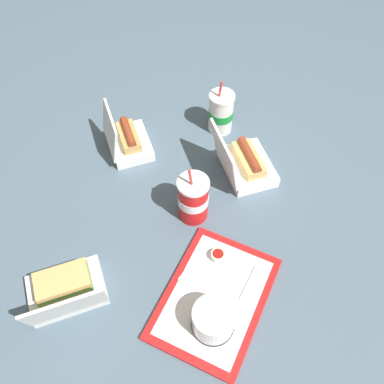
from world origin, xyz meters
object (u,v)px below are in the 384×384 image
(cake_container, at_px, (213,320))
(soda_cup_left, at_px, (221,113))
(clamshell_hotdog_left, at_px, (127,140))
(food_tray, at_px, (215,298))
(soda_cup_front, at_px, (193,199))
(clamshell_sandwich_center, at_px, (66,290))
(plastic_fork, at_px, (250,283))
(clamshell_hotdog_front, at_px, (245,163))
(ketchup_cup, at_px, (218,255))

(cake_container, xyz_separation_m, soda_cup_left, (-0.72, -0.12, 0.03))
(clamshell_hotdog_left, bearing_deg, cake_container, 37.14)
(food_tray, distance_m, soda_cup_front, 0.29)
(cake_container, relative_size, soda_cup_front, 0.51)
(food_tray, bearing_deg, clamshell_sandwich_center, -77.42)
(soda_cup_left, bearing_deg, plastic_fork, 18.91)
(soda_cup_left, distance_m, soda_cup_front, 0.39)
(food_tray, relative_size, clamshell_sandwich_center, 1.57)
(clamshell_sandwich_center, xyz_separation_m, clamshell_hotdog_front, (-0.55, 0.39, -0.00))
(food_tray, distance_m, ketchup_cup, 0.12)
(food_tray, bearing_deg, cake_container, 7.36)
(clamshell_hotdog_front, relative_size, soda_cup_left, 1.19)
(clamshell_hotdog_left, xyz_separation_m, clamshell_sandwich_center, (0.56, 0.02, 0.00))
(food_tray, xyz_separation_m, clamshell_hotdog_left, (-0.47, -0.41, 0.03))
(clamshell_sandwich_center, distance_m, soda_cup_left, 0.78)
(plastic_fork, bearing_deg, soda_cup_left, -147.05)
(plastic_fork, distance_m, clamshell_hotdog_front, 0.41)
(clamshell_hotdog_left, xyz_separation_m, clamshell_hotdog_front, (0.01, 0.41, 0.00))
(cake_container, height_order, soda_cup_front, soda_cup_front)
(clamshell_hotdog_left, xyz_separation_m, soda_cup_front, (0.21, 0.28, 0.04))
(clamshell_hotdog_front, bearing_deg, food_tray, -0.40)
(clamshell_hotdog_left, relative_size, clamshell_sandwich_center, 0.83)
(ketchup_cup, height_order, soda_cup_front, soda_cup_front)
(clamshell_hotdog_left, distance_m, soda_cup_left, 0.34)
(clamshell_hotdog_front, bearing_deg, clamshell_sandwich_center, -35.37)
(ketchup_cup, xyz_separation_m, clamshell_hotdog_front, (-0.35, 0.02, 0.01))
(clamshell_hotdog_left, height_order, soda_cup_left, soda_cup_left)
(clamshell_sandwich_center, xyz_separation_m, soda_cup_front, (-0.34, 0.27, 0.04))
(plastic_fork, distance_m, soda_cup_left, 0.62)
(food_tray, bearing_deg, clamshell_hotdog_front, 179.60)
(cake_container, bearing_deg, clamshell_hotdog_front, -179.28)
(soda_cup_left, bearing_deg, cake_container, 9.83)
(clamshell_hotdog_left, bearing_deg, soda_cup_front, 52.86)
(food_tray, distance_m, soda_cup_left, 0.66)
(clamshell_hotdog_left, xyz_separation_m, soda_cup_left, (-0.17, 0.29, 0.04))
(ketchup_cup, relative_size, clamshell_hotdog_left, 0.18)
(cake_container, bearing_deg, soda_cup_left, -170.17)
(ketchup_cup, bearing_deg, soda_cup_front, -142.78)
(clamshell_hotdog_front, bearing_deg, soda_cup_left, -146.52)
(cake_container, xyz_separation_m, ketchup_cup, (-0.19, -0.03, -0.02))
(ketchup_cup, relative_size, clamshell_hotdog_front, 0.16)
(food_tray, height_order, soda_cup_front, soda_cup_front)
(cake_container, height_order, soda_cup_left, soda_cup_left)
(food_tray, height_order, clamshell_sandwich_center, clamshell_sandwich_center)
(cake_container, distance_m, clamshell_hotdog_left, 0.69)
(clamshell_sandwich_center, bearing_deg, plastic_fork, 107.22)
(ketchup_cup, distance_m, clamshell_hotdog_front, 0.35)
(cake_container, distance_m, clamshell_sandwich_center, 0.40)
(soda_cup_front, bearing_deg, clamshell_hotdog_front, 148.91)
(food_tray, bearing_deg, soda_cup_front, -154.56)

